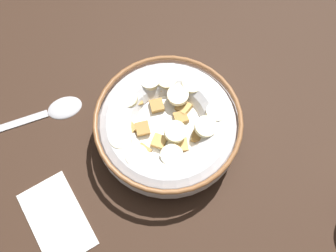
{
  "coord_description": "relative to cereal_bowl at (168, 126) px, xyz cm",
  "views": [
    {
      "loc": [
        16.16,
        -9.06,
        48.19
      ],
      "look_at": [
        0.0,
        0.0,
        3.0
      ],
      "focal_mm": 42.11,
      "sensor_mm": 36.0,
      "label": 1
    }
  ],
  "objects": [
    {
      "name": "ground_plane",
      "position": [
        0.04,
        -0.01,
        -3.8
      ],
      "size": [
        111.7,
        111.7,
        2.0
      ],
      "primitive_type": "cube",
      "color": "#332116"
    },
    {
      "name": "cereal_bowl",
      "position": [
        0.0,
        0.0,
        0.0
      ],
      "size": [
        18.1,
        18.1,
        5.49
      ],
      "color": "silver",
      "rests_on": "ground_plane"
    },
    {
      "name": "spoon",
      "position": [
        -10.44,
        -12.11,
        -2.45
      ],
      "size": [
        4.47,
        15.54,
        0.8
      ],
      "color": "#B7B7BC",
      "rests_on": "ground_plane"
    },
    {
      "name": "folded_napkin",
      "position": [
        3.04,
        -17.05,
        -2.65
      ],
      "size": [
        10.5,
        6.52,
        0.3
      ],
      "primitive_type": "cube",
      "rotation": [
        0.0,
        0.0,
        0.03
      ],
      "color": "white",
      "rests_on": "ground_plane"
    }
  ]
}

